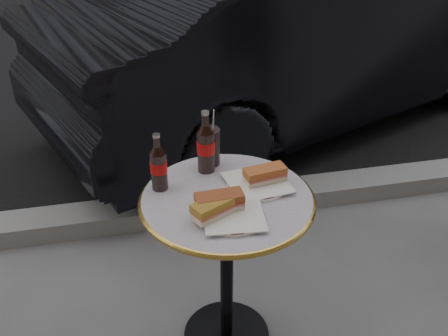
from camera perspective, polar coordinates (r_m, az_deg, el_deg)
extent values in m
cube|color=black|center=(6.64, -9.42, 15.93)|extent=(40.00, 8.00, 0.00)
cube|color=gray|center=(2.87, -3.60, -4.49)|extent=(40.00, 0.20, 0.12)
cylinder|color=silver|center=(1.65, 1.11, -5.58)|extent=(0.26, 0.26, 0.01)
cylinder|color=white|center=(1.81, 3.82, -1.85)|extent=(0.23, 0.23, 0.01)
cube|color=#A6762A|center=(1.63, -1.10, -4.64)|extent=(0.17, 0.14, 0.05)
cube|color=brown|center=(1.65, -0.54, -3.93)|extent=(0.16, 0.08, 0.06)
cube|color=#B15B2D|center=(1.80, 4.69, -0.82)|extent=(0.16, 0.09, 0.05)
cylinder|color=black|center=(1.90, -1.56, 2.47)|extent=(0.08, 0.08, 0.15)
imported|color=black|center=(3.91, 10.04, 15.29)|extent=(2.88, 4.32, 1.35)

